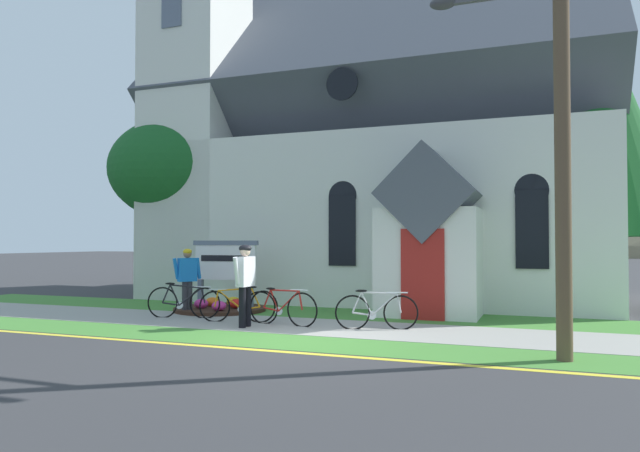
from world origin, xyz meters
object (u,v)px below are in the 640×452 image
bicycle_silver (282,307)px  utility_pole (554,66)px  cyclist_in_green_jersey (245,278)px  yard_deciduous_tree (179,170)px  roadside_conifer (597,119)px  bicycle_black (376,311)px  cyclist_in_blue_jersey (187,276)px  church_sign (225,264)px  bicycle_yellow (183,302)px  bicycle_orange (238,305)px

bicycle_silver → utility_pole: 7.10m
cyclist_in_green_jersey → yard_deciduous_tree: bearing=134.4°
roadside_conifer → bicycle_black: bearing=-128.7°
cyclist_in_blue_jersey → yard_deciduous_tree: (-3.10, 4.11, 3.26)m
cyclist_in_blue_jersey → roadside_conifer: size_ratio=0.20×
church_sign → yard_deciduous_tree: 5.61m
bicycle_yellow → roadside_conifer: 11.89m
bicycle_yellow → utility_pole: bearing=-14.7°
church_sign → roadside_conifer: bearing=22.7°
bicycle_orange → cyclist_in_green_jersey: bearing=-51.0°
bicycle_yellow → roadside_conifer: bearing=31.1°
bicycle_yellow → bicycle_silver: (2.68, -0.25, 0.00)m
bicycle_yellow → utility_pole: size_ratio=0.21×
church_sign → bicycle_yellow: size_ratio=1.06×
bicycle_orange → church_sign: bearing=126.7°
roadside_conifer → yard_deciduous_tree: bearing=-176.6°
roadside_conifer → yard_deciduous_tree: 12.89m
bicycle_black → utility_pole: (3.40, -2.02, 4.14)m
cyclist_in_green_jersey → roadside_conifer: 10.54m
utility_pole → roadside_conifer: size_ratio=0.98×
church_sign → bicycle_orange: size_ratio=1.10×
utility_pole → bicycle_silver: bearing=160.9°
bicycle_black → cyclist_in_green_jersey: cyclist_in_green_jersey is taller
cyclist_in_green_jersey → bicycle_yellow: bearing=158.4°
church_sign → bicycle_black: bearing=-22.1°
bicycle_orange → roadside_conifer: bearing=36.5°
bicycle_orange → cyclist_in_blue_jersey: bearing=154.9°
cyclist_in_blue_jersey → utility_pole: 9.70m
roadside_conifer → yard_deciduous_tree: size_ratio=1.40×
roadside_conifer → yard_deciduous_tree: (-12.84, -0.77, -0.91)m
cyclist_in_blue_jersey → yard_deciduous_tree: yard_deciduous_tree is taller
bicycle_orange → bicycle_yellow: bearing=174.8°
cyclist_in_blue_jersey → yard_deciduous_tree: size_ratio=0.27×
bicycle_black → bicycle_orange: bearing=-179.5°
bicycle_silver → roadside_conifer: (6.66, 5.89, 4.73)m
utility_pole → yard_deciduous_tree: utility_pole is taller
church_sign → bicycle_black: 5.07m
cyclist_in_blue_jersey → roadside_conifer: (9.74, 4.88, 4.18)m
church_sign → cyclist_in_green_jersey: church_sign is taller
bicycle_orange → cyclist_in_blue_jersey: (-1.93, 0.90, 0.57)m
bicycle_yellow → bicycle_black: bearing=-1.3°
yard_deciduous_tree → roadside_conifer: bearing=3.4°
bicycle_black → bicycle_yellow: bicycle_yellow is taller
church_sign → cyclist_in_blue_jersey: size_ratio=1.13×
cyclist_in_green_jersey → utility_pole: size_ratio=0.21×
bicycle_yellow → utility_pole: 9.37m
church_sign → bicycle_silver: size_ratio=1.07×
church_sign → bicycle_silver: (2.58, -2.02, -0.84)m
church_sign → bicycle_orange: (1.43, -1.91, -0.85)m
bicycle_silver → cyclist_in_green_jersey: cyclist_in_green_jersey is taller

